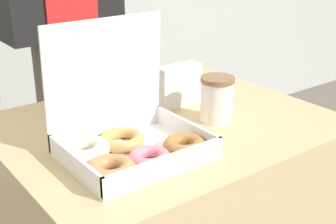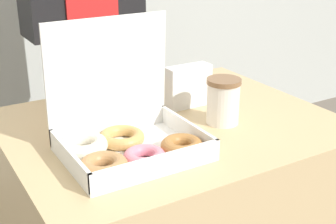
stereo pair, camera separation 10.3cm
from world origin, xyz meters
The scene contains 4 objects.
donut_box centered at (-0.18, -0.10, 0.75)m, with size 0.31×0.25×0.28m.
coffee_cup centered at (0.11, -0.08, 0.77)m, with size 0.09×0.09×0.12m.
napkin_holder centered at (0.10, 0.07, 0.76)m, with size 0.13×0.05×0.11m.
person_customer centered at (0.01, 0.60, 0.86)m, with size 0.40×0.22×1.57m.
Camera 2 is at (-0.56, -0.94, 1.17)m, focal length 50.00 mm.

